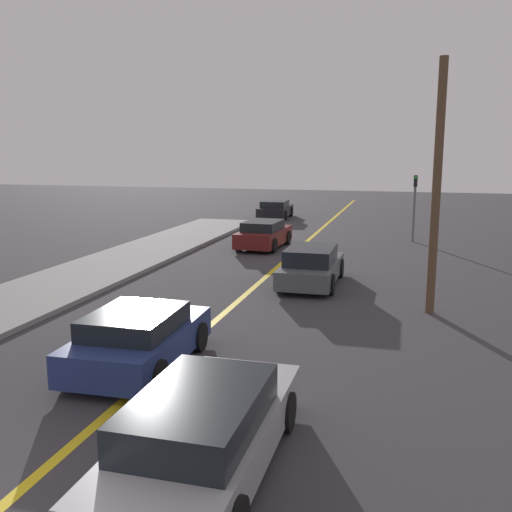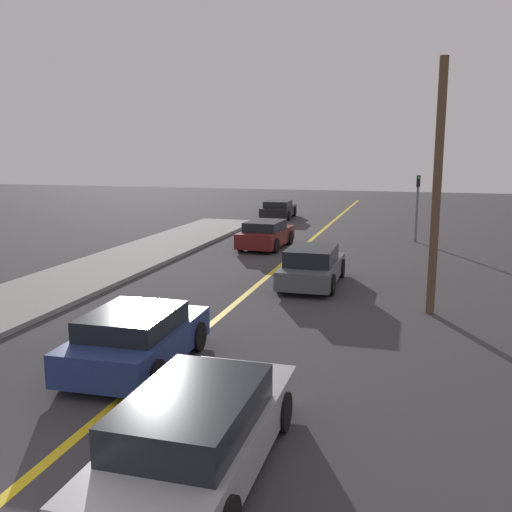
{
  "view_description": "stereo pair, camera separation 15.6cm",
  "coord_description": "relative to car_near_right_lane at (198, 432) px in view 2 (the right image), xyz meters",
  "views": [
    {
      "loc": [
        4.9,
        -4.01,
        4.54
      ],
      "look_at": [
        0.69,
        11.53,
        1.51
      ],
      "focal_mm": 40.0,
      "sensor_mm": 36.0,
      "label": 1
    },
    {
      "loc": [
        5.05,
        -3.97,
        4.54
      ],
      "look_at": [
        0.69,
        11.53,
        1.51
      ],
      "focal_mm": 40.0,
      "sensor_mm": 36.0,
      "label": 2
    }
  ],
  "objects": [
    {
      "name": "utility_pole",
      "position": [
        3.31,
        9.29,
        2.84
      ],
      "size": [
        0.24,
        0.24,
        6.93
      ],
      "color": "brown",
      "rests_on": "ground_plane"
    },
    {
      "name": "car_ahead_center",
      "position": [
        -2.73,
        3.44,
        -0.01
      ],
      "size": [
        2.09,
        3.9,
        1.26
      ],
      "rotation": [
        0.0,
        0.0,
        0.03
      ],
      "color": "navy",
      "rests_on": "ground_plane"
    },
    {
      "name": "sidewalk_left",
      "position": [
        -8.55,
        12.2,
        -0.55
      ],
      "size": [
        3.58,
        30.28,
        0.15
      ],
      "color": "gray",
      "rests_on": "ground_plane"
    },
    {
      "name": "car_far_distant",
      "position": [
        -0.5,
        11.79,
        0.01
      ],
      "size": [
        1.88,
        4.18,
        1.31
      ],
      "rotation": [
        0.0,
        0.0,
        0.01
      ],
      "color": "#4C5156",
      "rests_on": "ground_plane"
    },
    {
      "name": "road_center_line",
      "position": [
        -2.27,
        15.06,
        -0.63
      ],
      "size": [
        0.2,
        60.0,
        0.01
      ],
      "color": "gold",
      "rests_on": "ground_plane"
    },
    {
      "name": "car_near_right_lane",
      "position": [
        0.0,
        0.0,
        0.0
      ],
      "size": [
        1.94,
        4.73,
        1.3
      ],
      "rotation": [
        0.0,
        0.0,
        0.0
      ],
      "color": "#9E9EA3",
      "rests_on": "ground_plane"
    },
    {
      "name": "car_oncoming_far",
      "position": [
        -6.07,
        30.07,
        -0.05
      ],
      "size": [
        2.07,
        3.98,
        1.18
      ],
      "rotation": [
        0.0,
        0.0,
        0.04
      ],
      "color": "black",
      "rests_on": "ground_plane"
    },
    {
      "name": "traffic_light",
      "position": [
        2.84,
        22.16,
        1.44
      ],
      "size": [
        0.18,
        0.4,
        3.29
      ],
      "color": "slate",
      "rests_on": "ground_plane"
    },
    {
      "name": "car_parked_left_lot",
      "position": [
        -3.9,
        18.52,
        -0.0
      ],
      "size": [
        2.0,
        4.04,
        1.28
      ],
      "rotation": [
        0.0,
        0.0,
        -0.05
      ],
      "color": "maroon",
      "rests_on": "ground_plane"
    }
  ]
}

